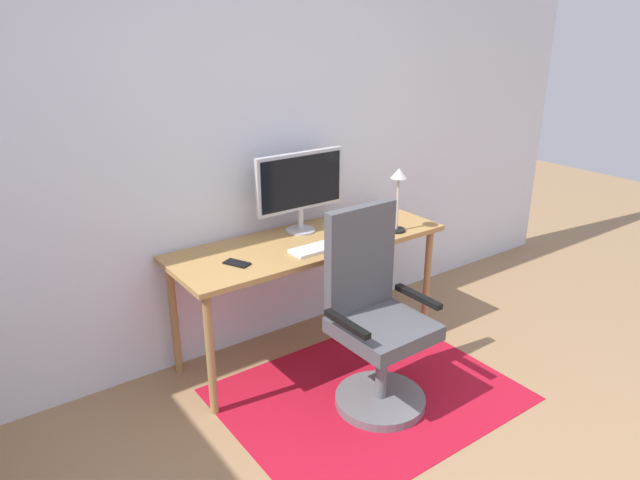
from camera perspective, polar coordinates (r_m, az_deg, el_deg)
wall_back at (r=3.37m, az=-10.04°, el=9.57°), size 6.00×0.10×2.60m
area_rug at (r=3.34m, az=4.71°, el=-14.78°), size 1.52×1.20×0.01m
desk at (r=3.44m, az=-1.09°, el=-1.11°), size 1.66×0.58×0.73m
monitor at (r=3.46m, az=-1.95°, el=5.47°), size 0.59×0.18×0.49m
keyboard at (r=3.29m, az=0.56°, el=-0.60°), size 0.43×0.13×0.02m
computer_mouse at (r=3.51m, az=4.33°, el=0.85°), size 0.06×0.10×0.03m
coffee_cup at (r=3.76m, az=5.91°, el=2.73°), size 0.08×0.08×0.10m
cell_phone at (r=3.11m, az=-8.12°, el=-2.27°), size 0.12×0.16×0.01m
desk_lamp at (r=3.50m, az=7.66°, el=5.03°), size 0.11×0.11×0.39m
office_chair at (r=3.07m, az=5.38°, el=-8.39°), size 0.53×0.48×1.07m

